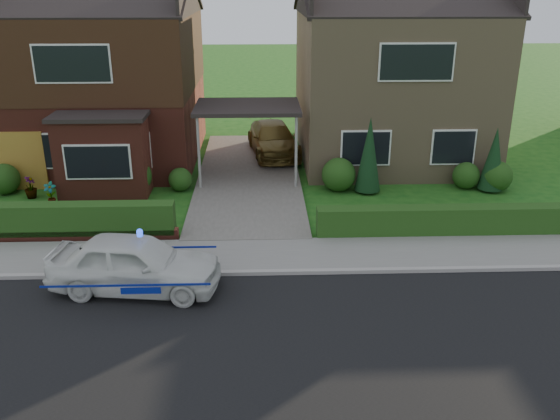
{
  "coord_description": "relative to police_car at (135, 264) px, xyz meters",
  "views": [
    {
      "loc": [
        0.43,
        -10.42,
        7.05
      ],
      "look_at": [
        0.92,
        3.5,
        1.6
      ],
      "focal_mm": 38.0,
      "sensor_mm": 36.0,
      "label": 1
    }
  ],
  "objects": [
    {
      "name": "kerb",
      "position": [
        2.59,
        0.66,
        -0.64
      ],
      "size": [
        60.0,
        0.16,
        0.12
      ],
      "primitive_type": "cube",
      "color": "#9E9993",
      "rests_on": "ground"
    },
    {
      "name": "police_car",
      "position": [
        0.0,
        0.0,
        0.0
      ],
      "size": [
        3.76,
        4.27,
        1.56
      ],
      "rotation": [
        0.0,
        0.0,
        1.44
      ],
      "color": "silver",
      "rests_on": "ground"
    },
    {
      "name": "shrub_left_far",
      "position": [
        -5.91,
        7.11,
        -0.16
      ],
      "size": [
        1.08,
        1.08,
        1.08
      ],
      "primitive_type": "sphere",
      "color": "#193B12",
      "rests_on": "ground"
    },
    {
      "name": "garage_door",
      "position": [
        -5.66,
        7.57,
        0.35
      ],
      "size": [
        2.2,
        0.1,
        2.1
      ],
      "primitive_type": "cube",
      "color": "brown",
      "rests_on": "ground"
    },
    {
      "name": "hedge_right",
      "position": [
        8.39,
        2.96,
        -0.7
      ],
      "size": [
        7.5,
        0.55,
        0.8
      ],
      "primitive_type": "cube",
      "color": "#193B12",
      "rests_on": "ground"
    },
    {
      "name": "driveway_car",
      "position": [
        3.59,
        11.43,
        0.07
      ],
      "size": [
        2.39,
        4.65,
        1.29
      ],
      "primitive_type": "imported",
      "rotation": [
        0.0,
        0.0,
        0.13
      ],
      "color": "brown",
      "rests_on": "driveway"
    },
    {
      "name": "shrub_right_near",
      "position": [
        5.79,
        7.01,
        -0.1
      ],
      "size": [
        1.2,
        1.2,
        1.2
      ],
      "primitive_type": "sphere",
      "color": "#193B12",
      "rests_on": "ground"
    },
    {
      "name": "conifer_b",
      "position": [
        11.19,
        6.81,
        0.4
      ],
      "size": [
        0.9,
        0.9,
        2.2
      ],
      "primitive_type": "cone",
      "color": "black",
      "rests_on": "ground"
    },
    {
      "name": "house_right",
      "position": [
        8.39,
        11.61,
        2.97
      ],
      "size": [
        7.5,
        8.06,
        7.25
      ],
      "color": "#9D8460",
      "rests_on": "ground"
    },
    {
      "name": "shrub_right_mid",
      "position": [
        10.39,
        7.11,
        -0.22
      ],
      "size": [
        0.96,
        0.96,
        0.96
      ],
      "primitive_type": "sphere",
      "color": "#193B12",
      "rests_on": "ground"
    },
    {
      "name": "driveway",
      "position": [
        2.59,
        8.61,
        -0.64
      ],
      "size": [
        3.8,
        12.0,
        0.12
      ],
      "primitive_type": "cube",
      "color": "#666059",
      "rests_on": "ground"
    },
    {
      "name": "sidewalk",
      "position": [
        2.59,
        1.71,
        -0.65
      ],
      "size": [
        60.0,
        2.0,
        0.1
      ],
      "primitive_type": "cube",
      "color": "slate",
      "rests_on": "ground"
    },
    {
      "name": "shrub_left_near",
      "position": [
        0.19,
        7.21,
        -0.28
      ],
      "size": [
        0.84,
        0.84,
        0.84
      ],
      "primitive_type": "sphere",
      "color": "#193B12",
      "rests_on": "ground"
    },
    {
      "name": "house_left",
      "position": [
        -3.19,
        11.52,
        3.11
      ],
      "size": [
        7.5,
        9.53,
        7.25
      ],
      "color": "maroon",
      "rests_on": "ground"
    },
    {
      "name": "hedge_left",
      "position": [
        -3.21,
        3.06,
        -0.7
      ],
      "size": [
        7.5,
        0.55,
        0.9
      ],
      "primitive_type": "cube",
      "color": "#193B12",
      "rests_on": "ground"
    },
    {
      "name": "potted_plant_c",
      "position": [
        -4.85,
        6.61,
        -0.32
      ],
      "size": [
        0.45,
        0.45,
        0.76
      ],
      "primitive_type": "imported",
      "rotation": [
        0.0,
        0.0,
        1.64
      ],
      "color": "gray",
      "rests_on": "ground"
    },
    {
      "name": "shrub_left_mid",
      "position": [
        -1.41,
        6.91,
        -0.04
      ],
      "size": [
        1.32,
        1.32,
        1.32
      ],
      "primitive_type": "sphere",
      "color": "#193B12",
      "rests_on": "ground"
    },
    {
      "name": "carport_link",
      "position": [
        2.59,
        8.57,
        1.96
      ],
      "size": [
        3.8,
        3.0,
        2.77
      ],
      "color": "black",
      "rests_on": "ground"
    },
    {
      "name": "dwarf_wall",
      "position": [
        -3.21,
        2.91,
        -0.52
      ],
      "size": [
        7.7,
        0.25,
        0.36
      ],
      "primitive_type": "cube",
      "color": "maroon",
      "rests_on": "ground"
    },
    {
      "name": "shrub_right_far",
      "position": [
        11.39,
        6.81,
        -0.16
      ],
      "size": [
        1.08,
        1.08,
        1.08
      ],
      "primitive_type": "sphere",
      "color": "#193B12",
      "rests_on": "ground"
    },
    {
      "name": "potted_plant_a",
      "position": [
        -3.92,
        5.86,
        -0.29
      ],
      "size": [
        0.45,
        0.33,
        0.81
      ],
      "primitive_type": "imported",
      "rotation": [
        0.0,
        0.0,
        -0.09
      ],
      "color": "gray",
      "rests_on": "ground"
    },
    {
      "name": "potted_plant_b",
      "position": [
        -2.84,
        3.9,
        -0.28
      ],
      "size": [
        0.57,
        0.52,
        0.84
      ],
      "primitive_type": "imported",
      "rotation": [
        0.0,
        0.0,
        0.4
      ],
      "color": "gray",
      "rests_on": "ground"
    },
    {
      "name": "conifer_a",
      "position": [
        6.79,
        6.81,
        0.6
      ],
      "size": [
        0.9,
        0.9,
        2.6
      ],
      "primitive_type": "cone",
      "color": "black",
      "rests_on": "ground"
    },
    {
      "name": "road",
      "position": [
        2.59,
        -2.39,
        -0.7
      ],
      "size": [
        60.0,
        6.0,
        0.02
      ],
      "primitive_type": "cube",
      "color": "black",
      "rests_on": "ground"
    },
    {
      "name": "ground",
      "position": [
        2.59,
        -2.39,
        -0.7
      ],
      "size": [
        120.0,
        120.0,
        0.0
      ],
      "primitive_type": "plane",
      "color": "#174F15",
      "rests_on": "ground"
    }
  ]
}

